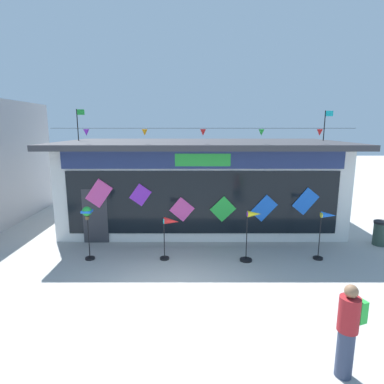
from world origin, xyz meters
name	(u,v)px	position (x,y,z in m)	size (l,w,h in m)	color
ground_plane	(172,294)	(0.00, 0.00, 0.00)	(80.00, 80.00, 0.00)	#ADAAA5
kite_shop_building	(200,182)	(0.86, 6.15, 1.83)	(11.21, 5.84, 4.89)	silver
wind_spinner_far_left	(87,219)	(-2.80, 2.22, 1.35)	(0.31, 0.31, 1.74)	black
wind_spinner_left	(169,228)	(-0.21, 2.22, 1.04)	(0.66, 0.35, 1.38)	black
wind_spinner_center_left	(250,230)	(2.33, 2.09, 1.03)	(0.63, 0.39, 1.64)	black
wind_spinner_center_right	(325,225)	(4.70, 2.23, 1.14)	(0.61, 0.32, 1.57)	black
person_near_camera	(347,329)	(3.09, -2.73, 0.89)	(0.48, 0.39, 1.68)	#333D56
trash_bin	(380,233)	(7.25, 3.51, 0.45)	(0.52, 0.52, 0.88)	#2D4238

